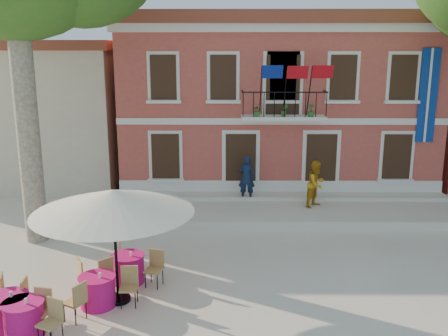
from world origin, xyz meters
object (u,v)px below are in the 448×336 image
pedestrian_navy (247,178)px  cafe_table_3 (128,267)px  pedestrian_orange (316,184)px  patio_umbrella (113,201)px  cafe_table_4 (98,289)px  cafe_table_0 (9,310)px  cafe_table_1 (24,317)px

pedestrian_navy → cafe_table_3: 7.34m
pedestrian_navy → pedestrian_orange: bearing=171.0°
patio_umbrella → cafe_table_3: (0.06, 1.01, -2.13)m
cafe_table_3 → cafe_table_4: size_ratio=0.98×
pedestrian_navy → cafe_table_0: (-5.56, -8.73, -0.76)m
pedestrian_orange → cafe_table_3: (-5.93, -5.73, -0.74)m
cafe_table_0 → pedestrian_navy: bearing=57.5°
cafe_table_0 → pedestrian_orange: bearing=44.4°
pedestrian_navy → cafe_table_1: 10.41m
cafe_table_0 → cafe_table_1: size_ratio=0.98×
pedestrian_navy → cafe_table_4: bearing=71.0°
patio_umbrella → cafe_table_4: size_ratio=2.05×
pedestrian_navy → cafe_table_4: size_ratio=0.95×
pedestrian_orange → cafe_table_1: bearing=-176.5°
cafe_table_1 → cafe_table_4: size_ratio=1.00×
patio_umbrella → cafe_table_1: (-1.70, -1.53, -2.13)m
cafe_table_0 → cafe_table_3: bearing=45.6°
cafe_table_0 → cafe_table_4: same height
pedestrian_orange → cafe_table_0: (-8.13, -7.98, -0.74)m
cafe_table_4 → pedestrian_orange: bearing=47.5°
cafe_table_0 → cafe_table_1: 0.53m
cafe_table_3 → cafe_table_0: bearing=-134.4°
cafe_table_0 → cafe_table_4: size_ratio=0.98×
cafe_table_0 → cafe_table_1: bearing=-33.7°
pedestrian_navy → cafe_table_4: 8.70m
pedestrian_navy → cafe_table_0: pedestrian_navy is taller
cafe_table_1 → cafe_table_3: bearing=55.3°
pedestrian_orange → cafe_table_0: pedestrian_orange is taller
patio_umbrella → cafe_table_0: size_ratio=2.09×
pedestrian_orange → cafe_table_1: 11.32m
cafe_table_4 → cafe_table_3: bearing=69.1°
pedestrian_navy → cafe_table_4: pedestrian_navy is taller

